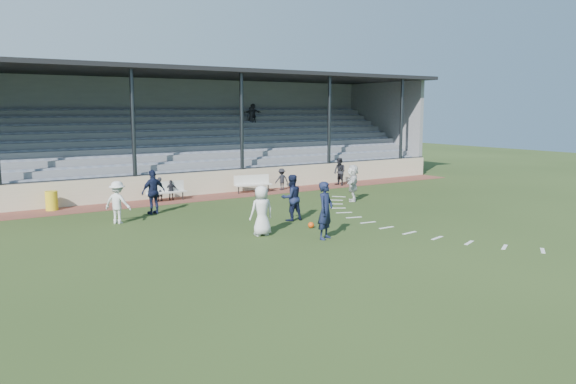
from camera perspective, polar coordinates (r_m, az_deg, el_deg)
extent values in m
plane|color=#273917|center=(19.91, 3.97, -4.58)|extent=(90.00, 90.00, 0.00)
cube|color=brown|center=(28.81, -8.78, -0.59)|extent=(34.00, 2.00, 0.02)
cube|color=beige|center=(29.68, -9.65, 0.80)|extent=(34.00, 0.18, 1.20)
cube|color=silver|center=(27.93, -12.21, -0.06)|extent=(2.02, 0.54, 0.06)
cube|color=silver|center=(28.10, -12.39, 0.50)|extent=(2.00, 0.20, 0.54)
cylinder|color=#2D3035|center=(27.62, -13.79, -0.69)|extent=(0.06, 0.06, 0.40)
cylinder|color=#2D3035|center=(28.34, -10.64, -0.36)|extent=(0.06, 0.06, 0.40)
cube|color=silver|center=(30.13, -3.52, 0.73)|extent=(2.04, 0.71, 0.06)
cube|color=silver|center=(30.29, -3.73, 1.24)|extent=(1.98, 0.38, 0.54)
cylinder|color=#2D3035|center=(29.88, -5.04, 0.20)|extent=(0.06, 0.06, 0.40)
cylinder|color=#2D3035|center=(30.47, -2.02, 0.39)|extent=(0.06, 0.06, 0.40)
cylinder|color=gold|center=(27.03, -22.89, -0.82)|extent=(0.53, 0.53, 0.85)
sphere|color=#D1430C|center=(21.33, 2.35, -3.37)|extent=(0.23, 0.23, 0.23)
imported|color=silver|center=(19.97, -2.70, -1.90)|extent=(0.90, 0.61, 1.80)
imported|color=#121832|center=(19.43, 3.82, -1.88)|extent=(0.87, 0.76, 2.01)
imported|color=#121832|center=(22.59, 0.35, -0.59)|extent=(0.92, 0.73, 1.87)
imported|color=silver|center=(23.02, -16.92, -1.02)|extent=(1.20, 1.22, 1.68)
imported|color=#121832|center=(24.71, -13.51, 0.00)|extent=(1.19, 0.68, 1.91)
imported|color=silver|center=(27.62, 6.59, 0.93)|extent=(1.47, 1.63, 1.80)
imported|color=black|center=(33.12, 5.27, 2.07)|extent=(0.67, 0.83, 1.62)
imported|color=black|center=(28.05, -12.94, 0.28)|extent=(0.51, 0.43, 1.17)
imported|color=black|center=(28.18, -11.78, 0.18)|extent=(0.64, 0.45, 1.00)
imported|color=black|center=(31.17, -0.65, 1.31)|extent=(0.81, 0.51, 1.20)
cube|color=gray|center=(30.18, -10.07, 0.91)|extent=(34.00, 0.80, 1.20)
cube|color=slate|center=(30.19, -10.18, 2.16)|extent=(33.00, 0.28, 0.10)
cube|color=gray|center=(30.89, -10.67, 1.44)|extent=(34.00, 0.80, 1.60)
cube|color=slate|center=(30.89, -10.78, 3.02)|extent=(33.00, 0.28, 0.10)
cube|color=gray|center=(31.60, -11.24, 1.94)|extent=(34.00, 0.80, 2.00)
cube|color=slate|center=(31.59, -11.37, 3.85)|extent=(33.00, 0.28, 0.10)
cube|color=gray|center=(32.32, -11.79, 2.43)|extent=(34.00, 0.80, 2.40)
cube|color=slate|center=(32.31, -11.92, 4.64)|extent=(33.00, 0.28, 0.10)
cube|color=gray|center=(33.04, -12.31, 2.89)|extent=(34.00, 0.80, 2.80)
cube|color=slate|center=(33.03, -12.45, 5.40)|extent=(33.00, 0.28, 0.10)
cube|color=gray|center=(33.77, -12.81, 3.33)|extent=(34.00, 0.80, 3.20)
cube|color=slate|center=(33.76, -12.97, 6.13)|extent=(33.00, 0.28, 0.10)
cube|color=gray|center=(34.50, -13.29, 3.75)|extent=(34.00, 0.80, 3.60)
cube|color=slate|center=(34.50, -13.46, 6.82)|extent=(33.00, 0.28, 0.10)
cube|color=gray|center=(35.23, -13.75, 4.15)|extent=(34.00, 0.80, 4.00)
cube|color=slate|center=(35.24, -13.93, 7.48)|extent=(33.00, 0.28, 0.10)
cube|color=gray|center=(35.97, -14.20, 4.54)|extent=(34.00, 0.80, 4.40)
cube|color=slate|center=(36.00, -14.38, 8.12)|extent=(33.00, 0.28, 0.10)
cube|color=gray|center=(36.49, -14.57, 6.15)|extent=(34.00, 0.40, 6.40)
cube|color=gray|center=(42.16, 9.52, 6.57)|extent=(0.30, 7.80, 6.40)
cube|color=black|center=(32.87, -12.53, 11.76)|extent=(34.60, 9.00, 0.22)
cylinder|color=#2D3035|center=(28.48, -15.42, 5.65)|extent=(0.20, 0.20, 6.50)
cylinder|color=#2D3035|center=(30.86, -4.72, 6.12)|extent=(0.20, 0.20, 6.50)
cylinder|color=#2D3035|center=(34.15, 4.21, 6.34)|extent=(0.20, 0.20, 6.50)
cylinder|color=#2D3035|center=(38.10, 11.43, 6.41)|extent=(0.20, 0.20, 6.50)
cylinder|color=#2D3035|center=(29.60, -9.68, 2.05)|extent=(34.00, 0.05, 0.05)
imported|color=black|center=(37.21, -3.77, 7.85)|extent=(0.59, 0.48, 1.04)
imported|color=black|center=(37.28, -3.58, 8.01)|extent=(1.21, 0.68, 1.24)
cube|color=silver|center=(29.04, 5.20, -0.47)|extent=(0.54, 0.61, 0.01)
cube|color=silver|center=(27.92, 4.88, -0.82)|extent=(0.59, 0.56, 0.01)
cube|color=silver|center=(26.80, 4.83, -1.21)|extent=(0.64, 0.51, 0.01)
cube|color=silver|center=(25.68, 5.10, -1.63)|extent=(0.67, 0.44, 0.01)
cube|color=silver|center=(24.59, 5.71, -2.09)|extent=(0.70, 0.37, 0.01)
cube|color=silver|center=(23.55, 6.71, -2.57)|extent=(0.71, 0.29, 0.01)
cube|color=silver|center=(22.59, 8.13, -3.08)|extent=(0.71, 0.21, 0.01)
cube|color=silver|center=(21.72, 9.98, -3.58)|extent=(0.70, 0.12, 0.01)
cube|color=silver|center=(20.98, 12.25, -4.07)|extent=(0.71, 0.21, 0.01)
cube|color=silver|center=(20.38, 14.92, -4.53)|extent=(0.71, 0.29, 0.01)
cube|color=silver|center=(19.97, 17.92, -4.92)|extent=(0.70, 0.37, 0.01)
cube|color=silver|center=(19.74, 21.14, -5.24)|extent=(0.67, 0.44, 0.01)
cube|color=silver|center=(19.72, 24.46, -5.44)|extent=(0.64, 0.51, 0.01)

